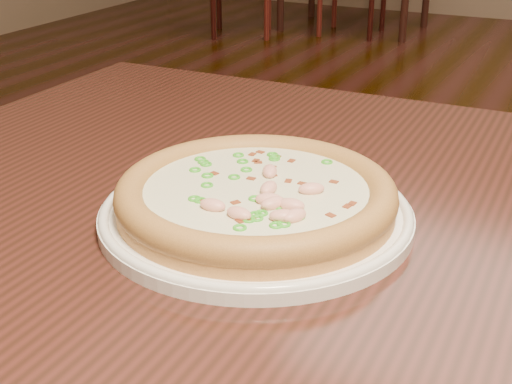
% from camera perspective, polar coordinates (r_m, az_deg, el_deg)
% --- Properties ---
extents(ground, '(9.00, 9.00, 0.00)m').
position_cam_1_polar(ground, '(1.77, 10.69, -12.61)').
color(ground, black).
extents(hero_table, '(1.20, 0.80, 0.75)m').
position_cam_1_polar(hero_table, '(0.73, 10.45, -9.57)').
color(hero_table, black).
rests_on(hero_table, ground).
extents(plate, '(0.29, 0.29, 0.02)m').
position_cam_1_polar(plate, '(0.67, -0.00, -1.67)').
color(plate, white).
rests_on(plate, hero_table).
extents(pizza, '(0.26, 0.26, 0.03)m').
position_cam_1_polar(pizza, '(0.66, 0.01, -0.24)').
color(pizza, '#CE9149').
rests_on(pizza, plate).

